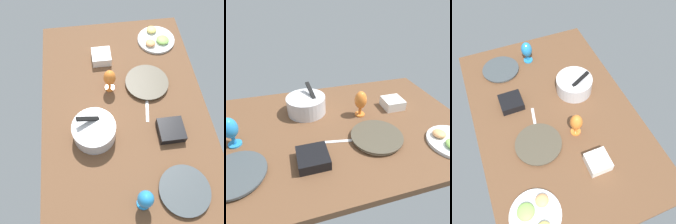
# 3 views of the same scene
# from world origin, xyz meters

# --- Properties ---
(ground_plane) EXTENTS (1.60, 1.04, 0.04)m
(ground_plane) POSITION_xyz_m (0.00, 0.00, -0.02)
(ground_plane) COLOR brown
(dinner_plate_left) EXTENTS (0.27, 0.27, 0.03)m
(dinner_plate_left) POSITION_xyz_m (-0.53, -0.24, 0.01)
(dinner_plate_left) COLOR silver
(dinner_plate_left) RESTS_ON ground_plane
(dinner_plate_right) EXTENTS (0.29, 0.29, 0.03)m
(dinner_plate_right) POSITION_xyz_m (0.19, -0.17, 0.01)
(dinner_plate_right) COLOR beige
(dinner_plate_right) RESTS_ON ground_plane
(mixing_bowl) EXTENTS (0.25, 0.25, 0.18)m
(mixing_bowl) POSITION_xyz_m (-0.14, 0.20, 0.06)
(mixing_bowl) COLOR silver
(mixing_bowl) RESTS_ON ground_plane
(hurricane_glass_orange) EXTENTS (0.08, 0.08, 0.17)m
(hurricane_glass_orange) POSITION_xyz_m (0.18, 0.07, 0.10)
(hurricane_glass_orange) COLOR orange
(hurricane_glass_orange) RESTS_ON ground_plane
(hurricane_glass_blue) EXTENTS (0.08, 0.08, 0.17)m
(hurricane_glass_blue) POSITION_xyz_m (-0.56, -0.01, 0.10)
(hurricane_glass_blue) COLOR #2686CD
(hurricane_glass_blue) RESTS_ON ground_plane
(square_bowl_black) EXTENTS (0.15, 0.15, 0.05)m
(square_bowl_black) POSITION_xyz_m (-0.18, -0.25, 0.03)
(square_bowl_black) COLOR black
(square_bowl_black) RESTS_ON ground_plane
(square_bowl_white) EXTENTS (0.13, 0.13, 0.06)m
(square_bowl_white) POSITION_xyz_m (0.43, 0.10, 0.04)
(square_bowl_white) COLOR white
(square_bowl_white) RESTS_ON ground_plane
(fork_by_right_plate) EXTENTS (0.18, 0.05, 0.01)m
(fork_by_right_plate) POSITION_xyz_m (-0.01, -0.14, 0.00)
(fork_by_right_plate) COLOR silver
(fork_by_right_plate) RESTS_ON ground_plane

